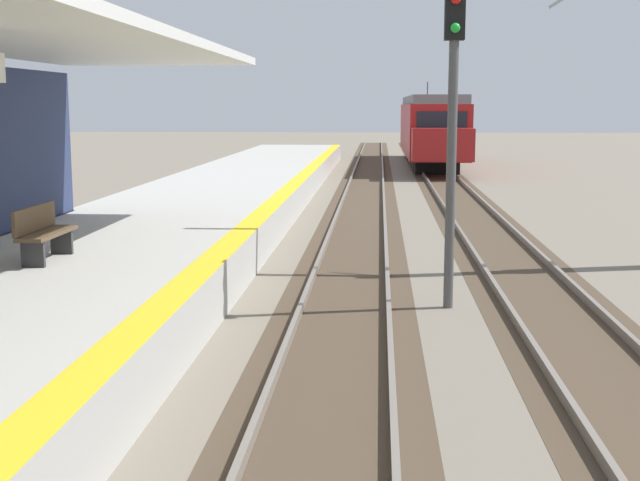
% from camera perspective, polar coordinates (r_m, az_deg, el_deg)
% --- Properties ---
extents(station_platform, '(5.00, 80.00, 0.91)m').
position_cam_1_polar(station_platform, '(15.10, -15.22, -2.45)').
color(station_platform, '#B7B5AD').
rests_on(station_platform, ground).
extents(track_pair_nearest_platform, '(2.34, 120.00, 0.16)m').
position_cam_1_polar(track_pair_nearest_platform, '(18.28, 2.21, -1.46)').
color(track_pair_nearest_platform, '#4C3D2D').
rests_on(track_pair_nearest_platform, ground).
extents(track_pair_middle, '(2.34, 120.00, 0.16)m').
position_cam_1_polar(track_pair_middle, '(18.50, 12.80, -1.56)').
color(track_pair_middle, '#4C3D2D').
rests_on(track_pair_middle, ground).
extents(approaching_train, '(2.93, 19.60, 4.76)m').
position_cam_1_polar(approaching_train, '(48.80, 7.39, 7.54)').
color(approaching_train, maroon).
rests_on(approaching_train, ground).
extents(rail_signal_post, '(0.32, 0.34, 5.20)m').
position_cam_1_polar(rail_signal_post, '(14.20, 8.82, 8.20)').
color(rail_signal_post, '#4C4C4C').
rests_on(rail_signal_post, ground).
extents(platform_bench, '(0.45, 1.60, 0.88)m').
position_cam_1_polar(platform_bench, '(14.38, -18.00, 0.59)').
color(platform_bench, brown).
rests_on(platform_bench, station_platform).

